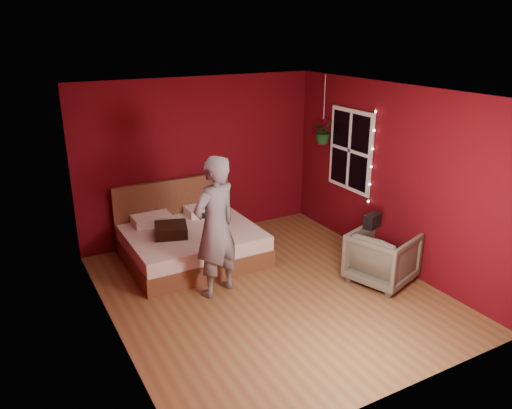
% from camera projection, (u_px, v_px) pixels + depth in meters
% --- Properties ---
extents(floor, '(4.50, 4.50, 0.00)m').
position_uv_depth(floor, '(270.00, 292.00, 6.61)').
color(floor, brown).
rests_on(floor, ground).
extents(room_walls, '(4.04, 4.54, 2.62)m').
position_uv_depth(room_walls, '(271.00, 170.00, 6.04)').
color(room_walls, '#5B090D').
rests_on(room_walls, ground).
extents(window, '(0.05, 0.97, 1.27)m').
position_uv_depth(window, '(350.00, 150.00, 7.74)').
color(window, white).
rests_on(window, room_walls).
extents(fairy_lights, '(0.04, 0.04, 1.45)m').
position_uv_depth(fairy_lights, '(372.00, 158.00, 7.29)').
color(fairy_lights, silver).
rests_on(fairy_lights, room_walls).
extents(bed, '(1.91, 1.62, 1.05)m').
position_uv_depth(bed, '(190.00, 241.00, 7.50)').
color(bed, brown).
rests_on(bed, ground).
extents(person, '(0.78, 0.64, 1.85)m').
position_uv_depth(person, '(215.00, 227.00, 6.29)').
color(person, slate).
rests_on(person, ground).
extents(armchair, '(1.01, 1.00, 0.73)m').
position_uv_depth(armchair, '(382.00, 257.00, 6.76)').
color(armchair, '#5E594A').
rests_on(armchair, ground).
extents(handbag, '(0.30, 0.22, 0.19)m').
position_uv_depth(handbag, '(373.00, 221.00, 6.76)').
color(handbag, black).
rests_on(handbag, armchair).
extents(throw_pillow, '(0.57, 0.57, 0.16)m').
position_uv_depth(throw_pillow, '(171.00, 230.00, 7.15)').
color(throw_pillow, '#301E10').
rests_on(throw_pillow, bed).
extents(hanging_plant, '(0.45, 0.41, 1.10)m').
position_uv_depth(hanging_plant, '(323.00, 131.00, 8.12)').
color(hanging_plant, silver).
rests_on(hanging_plant, room_walls).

